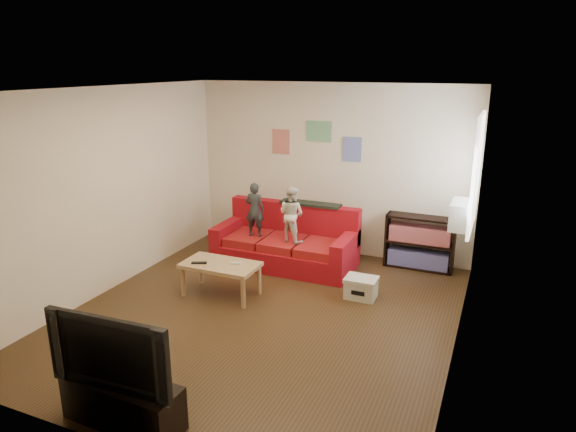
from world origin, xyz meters
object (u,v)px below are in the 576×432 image
at_px(coffee_table, 221,268).
at_px(tv_stand, 123,403).
at_px(file_box, 361,288).
at_px(child_a, 255,210).
at_px(child_b, 291,214).
at_px(bookshelf, 419,245).
at_px(sofa, 287,244).
at_px(television, 117,348).

bearing_deg(coffee_table, tv_stand, -78.22).
bearing_deg(coffee_table, file_box, 20.39).
height_order(child_a, child_b, child_a).
relative_size(bookshelf, file_box, 2.44).
bearing_deg(coffee_table, sofa, 75.39).
relative_size(child_a, tv_stand, 0.77).
bearing_deg(file_box, sofa, 152.02).
relative_size(bookshelf, tv_stand, 0.94).
height_order(child_a, tv_stand, child_a).
relative_size(child_b, television, 0.72).
relative_size(coffee_table, television, 0.88).
bearing_deg(bookshelf, file_box, -110.81).
relative_size(child_b, coffee_table, 0.83).
height_order(child_b, tv_stand, child_b).
distance_m(tv_stand, television, 0.53).
relative_size(coffee_table, bookshelf, 1.00).
xyz_separation_m(coffee_table, television, (0.53, -2.55, 0.35)).
height_order(file_box, tv_stand, tv_stand).
bearing_deg(tv_stand, file_box, 71.44).
bearing_deg(tv_stand, sofa, 94.62).
height_order(child_a, bookshelf, child_a).
bearing_deg(tv_stand, coffee_table, 103.88).
bearing_deg(television, file_box, 66.59).
xyz_separation_m(child_a, coffee_table, (0.09, -1.20, -0.47)).
xyz_separation_m(coffee_table, bookshelf, (2.25, 2.00, -0.03)).
distance_m(file_box, television, 3.46).
bearing_deg(child_b, television, 105.27).
bearing_deg(child_a, bookshelf, -167.16).
height_order(bookshelf, file_box, bookshelf).
relative_size(sofa, file_box, 5.11).
xyz_separation_m(sofa, coffee_table, (-0.36, -1.38, 0.08)).
relative_size(child_b, tv_stand, 0.77).
bearing_deg(file_box, bookshelf, 69.19).
xyz_separation_m(child_a, child_b, (0.60, 0.00, -0.00)).
relative_size(sofa, coffee_table, 2.10).
relative_size(file_box, television, 0.36).
distance_m(child_a, coffee_table, 1.30).
height_order(sofa, file_box, sofa).
height_order(sofa, child_b, child_b).
distance_m(sofa, coffee_table, 1.42).
xyz_separation_m(file_box, television, (-1.20, -3.19, 0.59)).
distance_m(coffee_table, tv_stand, 2.61).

